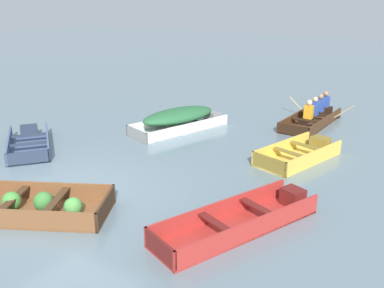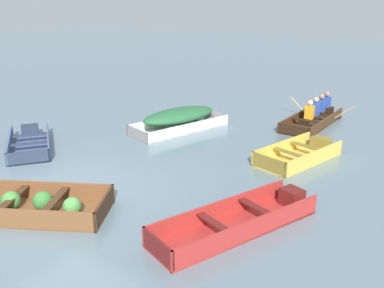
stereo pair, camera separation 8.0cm
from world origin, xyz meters
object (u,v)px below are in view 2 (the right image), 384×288
skiff_white_far_moored (180,118)px  rowboat_dark_varnish_with_crew (314,116)px  skiff_slate_blue_near_moored (30,142)px  skiff_yellow_outer_moored (301,154)px  skiff_red_mid_moored (241,220)px  dinghy_wooden_brown_foreground (31,205)px

skiff_white_far_moored → rowboat_dark_varnish_with_crew: (3.40, 3.14, -0.17)m
skiff_slate_blue_near_moored → skiff_yellow_outer_moored: bearing=25.8°
skiff_slate_blue_near_moored → skiff_yellow_outer_moored: skiff_yellow_outer_moored is taller
skiff_white_far_moored → skiff_yellow_outer_moored: bearing=-5.3°
skiff_red_mid_moored → skiff_yellow_outer_moored: bearing=94.0°
skiff_red_mid_moored → skiff_white_far_moored: (-4.47, 4.43, 0.26)m
skiff_slate_blue_near_moored → skiff_white_far_moored: skiff_white_far_moored is taller
dinghy_wooden_brown_foreground → rowboat_dark_varnish_with_crew: bearing=73.9°
skiff_yellow_outer_moored → rowboat_dark_varnish_with_crew: rowboat_dark_varnish_with_crew is taller
skiff_yellow_outer_moored → skiff_red_mid_moored: bearing=-86.0°
dinghy_wooden_brown_foreground → skiff_red_mid_moored: 4.19m
skiff_white_far_moored → skiff_yellow_outer_moored: (4.18, -0.39, -0.26)m
skiff_slate_blue_near_moored → skiff_yellow_outer_moored: 7.66m
dinghy_wooden_brown_foreground → skiff_white_far_moored: 6.29m
skiff_yellow_outer_moored → rowboat_dark_varnish_with_crew: size_ratio=0.86×
skiff_slate_blue_near_moored → skiff_red_mid_moored: bearing=-5.6°
skiff_slate_blue_near_moored → skiff_white_far_moored: (2.71, 3.72, 0.28)m
skiff_yellow_outer_moored → skiff_white_far_moored: bearing=174.7°
skiff_red_mid_moored → skiff_white_far_moored: skiff_white_far_moored is taller
dinghy_wooden_brown_foreground → skiff_slate_blue_near_moored: (-3.40, 2.52, -0.05)m
skiff_white_far_moored → skiff_yellow_outer_moored: size_ratio=1.28×
skiff_red_mid_moored → skiff_white_far_moored: size_ratio=1.02×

